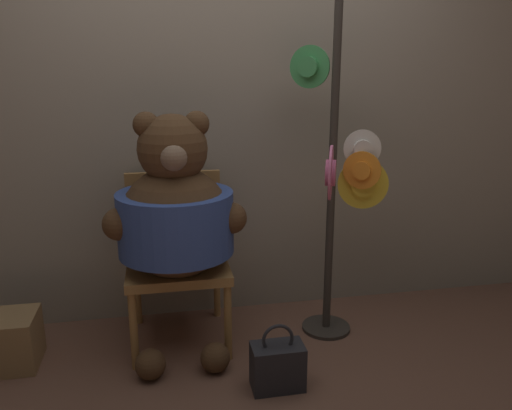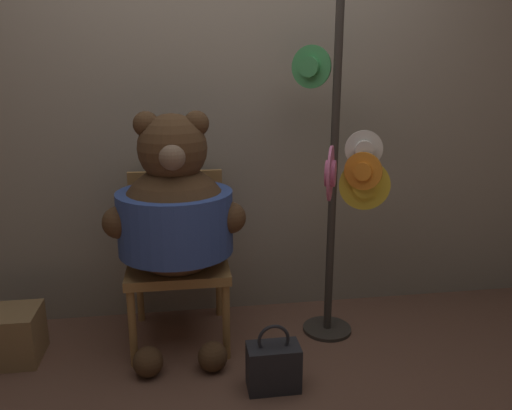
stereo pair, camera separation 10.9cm
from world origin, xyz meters
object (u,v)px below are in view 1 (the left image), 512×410
object	(u,v)px
hat_display_rack	(338,182)
handbag_on_ground	(278,365)
teddy_bear	(176,215)
chair	(177,251)

from	to	relation	value
hat_display_rack	handbag_on_ground	world-z (taller)	hat_display_rack
teddy_bear	hat_display_rack	world-z (taller)	hat_display_rack
teddy_bear	hat_display_rack	xyz separation A→B (m)	(0.87, 0.02, 0.13)
hat_display_rack	chair	bearing A→B (deg)	169.61
chair	hat_display_rack	bearing A→B (deg)	-10.39
teddy_bear	handbag_on_ground	xyz separation A→B (m)	(0.44, -0.45, -0.64)
chair	hat_display_rack	world-z (taller)	hat_display_rack
teddy_bear	hat_display_rack	distance (m)	0.88
handbag_on_ground	chair	bearing A→B (deg)	124.87
chair	teddy_bear	distance (m)	0.31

